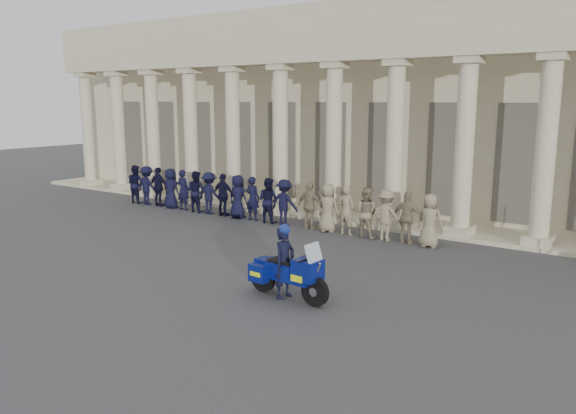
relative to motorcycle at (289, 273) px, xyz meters
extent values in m
plane|color=#3B3B3D|center=(-2.38, 0.54, -0.66)|extent=(90.00, 90.00, 0.00)
cube|color=#C3B692|center=(-2.38, 15.54, 3.84)|extent=(40.00, 10.00, 9.00)
cube|color=#C3B692|center=(-2.38, 9.34, -0.59)|extent=(40.00, 2.60, 0.15)
cube|color=#C3B692|center=(-2.38, 8.54, 6.13)|extent=(35.80, 1.00, 1.00)
cube|color=#C3B692|center=(-2.38, 8.54, 7.23)|extent=(35.80, 1.00, 1.20)
cube|color=#C3B692|center=(-19.28, 8.54, -0.36)|extent=(0.90, 0.90, 0.30)
cylinder|color=#C3B692|center=(-19.28, 8.54, 2.59)|extent=(0.64, 0.64, 5.60)
cube|color=#C3B692|center=(-19.28, 8.54, 5.51)|extent=(0.85, 0.85, 0.24)
cube|color=#C3B692|center=(-16.68, 8.54, -0.36)|extent=(0.90, 0.90, 0.30)
cylinder|color=#C3B692|center=(-16.68, 8.54, 2.59)|extent=(0.64, 0.64, 5.60)
cube|color=#C3B692|center=(-16.68, 8.54, 5.51)|extent=(0.85, 0.85, 0.24)
cube|color=#C3B692|center=(-14.08, 8.54, -0.36)|extent=(0.90, 0.90, 0.30)
cylinder|color=#C3B692|center=(-14.08, 8.54, 2.59)|extent=(0.64, 0.64, 5.60)
cube|color=#C3B692|center=(-14.08, 8.54, 5.51)|extent=(0.85, 0.85, 0.24)
cube|color=#C3B692|center=(-11.48, 8.54, -0.36)|extent=(0.90, 0.90, 0.30)
cylinder|color=#C3B692|center=(-11.48, 8.54, 2.59)|extent=(0.64, 0.64, 5.60)
cube|color=#C3B692|center=(-11.48, 8.54, 5.51)|extent=(0.85, 0.85, 0.24)
cube|color=#C3B692|center=(-8.88, 8.54, -0.36)|extent=(0.90, 0.90, 0.30)
cylinder|color=#C3B692|center=(-8.88, 8.54, 2.59)|extent=(0.64, 0.64, 5.60)
cube|color=#C3B692|center=(-8.88, 8.54, 5.51)|extent=(0.85, 0.85, 0.24)
cube|color=#C3B692|center=(-6.28, 8.54, -0.36)|extent=(0.90, 0.90, 0.30)
cylinder|color=#C3B692|center=(-6.28, 8.54, 2.59)|extent=(0.64, 0.64, 5.60)
cube|color=#C3B692|center=(-6.28, 8.54, 5.51)|extent=(0.85, 0.85, 0.24)
cube|color=#C3B692|center=(-3.68, 8.54, -0.36)|extent=(0.90, 0.90, 0.30)
cylinder|color=#C3B692|center=(-3.68, 8.54, 2.59)|extent=(0.64, 0.64, 5.60)
cube|color=#C3B692|center=(-3.68, 8.54, 5.51)|extent=(0.85, 0.85, 0.24)
cube|color=#C3B692|center=(-1.08, 8.54, -0.36)|extent=(0.90, 0.90, 0.30)
cylinder|color=#C3B692|center=(-1.08, 8.54, 2.59)|extent=(0.64, 0.64, 5.60)
cube|color=#C3B692|center=(-1.08, 8.54, 5.51)|extent=(0.85, 0.85, 0.24)
cube|color=#C3B692|center=(1.52, 8.54, -0.36)|extent=(0.90, 0.90, 0.30)
cylinder|color=#C3B692|center=(1.52, 8.54, 2.59)|extent=(0.64, 0.64, 5.60)
cube|color=#C3B692|center=(1.52, 8.54, 5.51)|extent=(0.85, 0.85, 0.24)
cube|color=#C3B692|center=(4.12, 8.54, -0.36)|extent=(0.90, 0.90, 0.30)
cylinder|color=#C3B692|center=(4.12, 8.54, 2.59)|extent=(0.64, 0.64, 5.60)
cube|color=#C3B692|center=(4.12, 8.54, 5.51)|extent=(0.85, 0.85, 0.24)
cube|color=black|center=(-17.98, 10.56, 1.89)|extent=(1.30, 0.12, 4.20)
cube|color=black|center=(-15.38, 10.56, 1.89)|extent=(1.30, 0.12, 4.20)
cube|color=black|center=(-12.78, 10.56, 1.89)|extent=(1.30, 0.12, 4.20)
cube|color=black|center=(-10.18, 10.56, 1.89)|extent=(1.30, 0.12, 4.20)
cube|color=black|center=(-7.58, 10.56, 1.89)|extent=(1.30, 0.12, 4.20)
cube|color=black|center=(-4.98, 10.56, 1.89)|extent=(1.30, 0.12, 4.20)
cube|color=black|center=(-2.38, 10.56, 1.89)|extent=(1.30, 0.12, 4.20)
cube|color=black|center=(0.22, 10.56, 1.89)|extent=(1.30, 0.12, 4.20)
cube|color=black|center=(2.82, 10.56, 1.89)|extent=(1.30, 0.12, 4.20)
imported|color=black|center=(-13.45, 6.76, 0.24)|extent=(0.88, 0.69, 1.81)
imported|color=black|center=(-12.66, 6.76, 0.24)|extent=(1.17, 0.67, 1.81)
imported|color=black|center=(-11.88, 6.76, 0.24)|extent=(1.06, 0.44, 1.81)
imported|color=black|center=(-11.10, 6.76, 0.24)|extent=(0.89, 0.58, 1.81)
imported|color=black|center=(-10.31, 6.76, 0.24)|extent=(0.66, 0.43, 1.81)
imported|color=black|center=(-9.53, 6.76, 0.24)|extent=(0.88, 0.69, 1.81)
imported|color=black|center=(-8.75, 6.76, 0.24)|extent=(1.17, 0.67, 1.81)
imported|color=black|center=(-7.96, 6.76, 0.24)|extent=(1.06, 0.44, 1.81)
imported|color=black|center=(-7.18, 6.76, 0.24)|extent=(0.89, 0.58, 1.81)
imported|color=black|center=(-6.40, 6.76, 0.24)|extent=(0.66, 0.43, 1.81)
imported|color=black|center=(-5.61, 6.76, 0.24)|extent=(0.88, 0.69, 1.81)
imported|color=black|center=(-4.83, 6.76, 0.24)|extent=(1.17, 0.67, 1.81)
imported|color=gray|center=(-3.64, 6.76, 0.24)|extent=(1.06, 0.44, 1.81)
imported|color=gray|center=(-2.86, 6.76, 0.24)|extent=(0.89, 0.58, 1.81)
imported|color=gray|center=(-2.08, 6.76, 0.24)|extent=(0.66, 0.43, 1.81)
imported|color=gray|center=(-1.29, 6.76, 0.24)|extent=(0.88, 0.69, 1.81)
imported|color=gray|center=(-0.51, 6.76, 0.24)|extent=(1.17, 0.67, 1.81)
imported|color=gray|center=(0.27, 6.76, 0.24)|extent=(1.06, 0.44, 1.81)
imported|color=gray|center=(1.06, 6.76, 0.24)|extent=(0.89, 0.58, 1.81)
cylinder|color=black|center=(0.81, -0.07, -0.30)|extent=(0.74, 0.22, 0.73)
cylinder|color=black|center=(-0.85, 0.07, -0.30)|extent=(0.74, 0.22, 0.73)
cube|color=navy|center=(0.03, -0.01, 0.02)|extent=(1.31, 0.57, 0.42)
cube|color=navy|center=(0.58, -0.05, 0.20)|extent=(0.66, 0.63, 0.50)
cube|color=silver|center=(0.58, -0.05, -0.06)|extent=(0.27, 0.35, 0.13)
cube|color=#B2BFCC|center=(0.77, -0.07, 0.58)|extent=(0.27, 0.53, 0.59)
cube|color=black|center=(-0.19, 0.01, 0.24)|extent=(0.75, 0.44, 0.11)
cube|color=navy|center=(-0.79, 0.07, 0.11)|extent=(0.42, 0.41, 0.24)
cube|color=navy|center=(-0.71, -0.30, -0.06)|extent=(0.52, 0.29, 0.44)
cube|color=#DDF10C|center=(-0.71, -0.30, -0.06)|extent=(0.35, 0.29, 0.11)
cube|color=navy|center=(-0.65, 0.41, -0.06)|extent=(0.52, 0.29, 0.44)
cube|color=#DDF10C|center=(-0.65, 0.41, -0.06)|extent=(0.35, 0.29, 0.11)
cylinder|color=silver|center=(-0.49, 0.31, -0.33)|extent=(0.67, 0.17, 0.11)
cylinder|color=black|center=(0.58, -0.05, 0.46)|extent=(0.11, 0.78, 0.04)
imported|color=black|center=(-0.13, 0.01, 0.23)|extent=(0.48, 0.69, 1.79)
sphere|color=navy|center=(-0.13, 0.01, 1.07)|extent=(0.28, 0.28, 0.28)
camera|label=1|loc=(7.47, -10.94, 4.19)|focal=35.00mm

